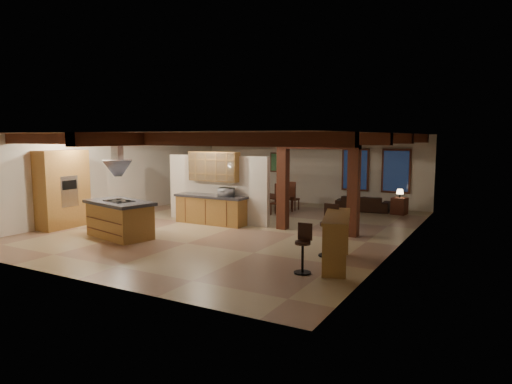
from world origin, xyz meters
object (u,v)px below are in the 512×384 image
Objects in this scene: kitchen_island at (120,219)px; sofa at (363,203)px; bar_counter at (337,231)px; dining_table at (270,203)px.

kitchen_island is 9.11m from sofa.
sofa is at bearing 59.02° from kitchen_island.
bar_counter reaches higher than kitchen_island.
sofa is (3.10, 1.68, -0.01)m from dining_table.
kitchen_island is at bearing 53.04° from sofa.
bar_counter reaches higher than dining_table.
dining_table is 3.52m from sofa.
kitchen_island is 6.26m from bar_counter.
bar_counter reaches higher than sofa.
sofa is (4.69, 7.81, -0.24)m from kitchen_island.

